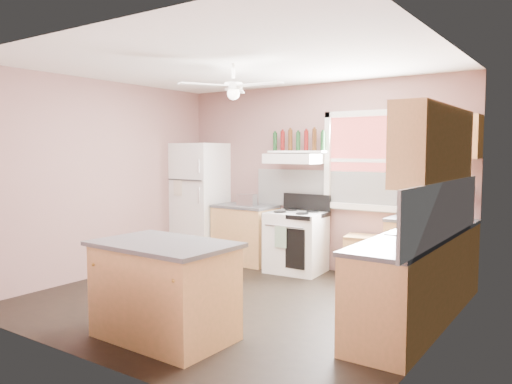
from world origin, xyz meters
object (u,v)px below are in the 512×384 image
Objects in this scene: stove at (296,242)px; island at (165,292)px; toaster at (247,200)px; refrigerator at (199,200)px; cart at (368,259)px.

island is at bearing -89.12° from stove.
island is at bearing -75.97° from toaster.
refrigerator reaches higher than stove.
stove is 1.45× the size of cart.
toaster is (0.99, -0.05, 0.06)m from refrigerator.
refrigerator is at bearing 174.86° from stove.
toaster is at bearing 177.48° from stove.
island is (1.11, -2.87, -0.56)m from toaster.
toaster is at bearing 112.52° from island.
island is (-0.77, -3.02, 0.13)m from cart.
cart is at bearing 77.11° from island.
toaster is 3.13m from island.
refrigerator reaches higher than toaster.
refrigerator is 1.51× the size of island.
refrigerator is 1.90m from stove.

